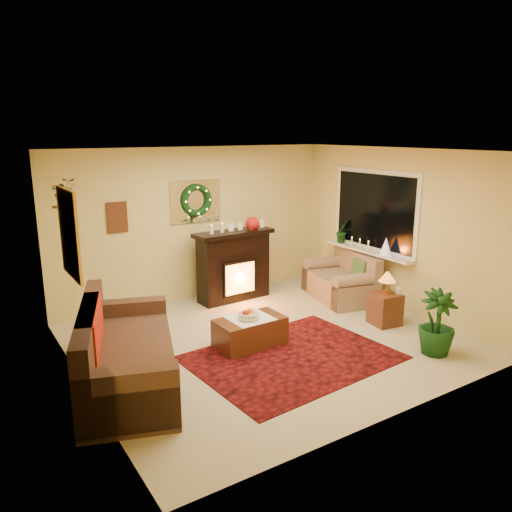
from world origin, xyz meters
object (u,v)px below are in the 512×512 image
side_table_round (240,277)px  end_table_square (385,307)px  sofa (128,349)px  coffee_table (250,331)px  fireplace (233,268)px  loveseat (340,275)px

side_table_round → end_table_square: side_table_round is taller
sofa → coffee_table: bearing=23.9°
fireplace → side_table_round: 0.34m
sofa → end_table_square: (3.86, -0.28, -0.16)m
sofa → fireplace: 3.19m
sofa → loveseat: bearing=32.7°
fireplace → end_table_square: fireplace is taller
loveseat → side_table_round: 1.75m
sofa → end_table_square: bearing=14.8°
sofa → coffee_table: sofa is taller
end_table_square → fireplace: bearing=120.9°
fireplace → loveseat: bearing=-33.7°
side_table_round → end_table_square: 2.63m
fireplace → coffee_table: (-0.79, -1.81, -0.34)m
coffee_table → sofa: bearing=-176.6°
end_table_square → loveseat: bearing=79.5°
sofa → end_table_square: sofa is taller
side_table_round → coffee_table: size_ratio=0.76×
sofa → side_table_round: 3.45m
coffee_table → end_table_square: bearing=-12.9°
end_table_square → coffee_table: 2.18m
side_table_round → coffee_table: bearing=-117.5°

